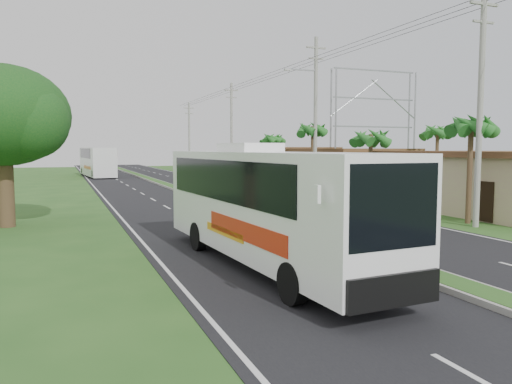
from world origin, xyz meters
name	(u,v)px	position (x,y,z in m)	size (l,w,h in m)	color
ground	(341,248)	(0.00, 0.00, 0.00)	(180.00, 180.00, 0.00)	#29531E
road_asphalt	(200,198)	(0.00, 20.00, 0.01)	(14.00, 160.00, 0.02)	black
median_strip	(200,197)	(0.00, 20.00, 0.10)	(1.20, 160.00, 0.18)	gray
lane_edge_left	(107,202)	(-6.70, 20.00, 0.00)	(0.12, 160.00, 0.01)	silver
lane_edge_right	(283,195)	(6.70, 20.00, 0.00)	(0.12, 160.00, 0.01)	silver
shop_near	(496,181)	(14.00, 6.00, 1.78)	(8.60, 12.60, 3.52)	tan
shop_mid	(349,169)	(14.00, 22.00, 1.86)	(7.60, 10.60, 3.67)	tan
shop_far	(283,164)	(14.00, 36.00, 1.93)	(8.60, 11.60, 3.82)	tan
palm_verge_a	(471,126)	(9.00, 3.00, 4.74)	(2.40, 2.40, 5.45)	#473321
palm_verge_b	(371,138)	(9.40, 12.00, 4.36)	(2.40, 2.40, 5.05)	#473321
palm_verge_c	(313,130)	(8.80, 19.00, 5.12)	(2.40, 2.40, 5.85)	#473321
palm_verge_d	(273,139)	(9.30, 28.00, 4.55)	(2.40, 2.40, 5.25)	#473321
palm_behind_shop	(438,132)	(17.50, 15.00, 4.93)	(2.40, 2.40, 5.65)	#473321
shade_tree	(0,119)	(-12.11, 10.02, 5.03)	(6.30, 6.00, 7.54)	#473321
utility_pole_a	(480,105)	(8.50, 2.00, 5.67)	(1.60, 0.28, 11.00)	gray
utility_pole_b	(315,114)	(8.47, 18.00, 6.26)	(3.20, 0.28, 12.00)	gray
utility_pole_c	(232,131)	(8.50, 38.00, 5.67)	(1.60, 0.28, 11.00)	gray
utility_pole_d	(189,137)	(8.50, 58.00, 5.42)	(1.60, 0.28, 10.50)	gray
billboard_lattice	(374,119)	(22.00, 30.00, 6.82)	(10.18, 1.18, 12.07)	gray
coach_bus_main	(264,199)	(-3.73, -1.61, 2.12)	(3.24, 12.04, 3.85)	white
coach_bus_far	(97,160)	(-5.20, 52.27, 2.14)	(3.82, 13.11, 3.77)	white
motorcyclist	(269,207)	(0.00, 6.85, 0.79)	(1.88, 0.61, 2.23)	black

